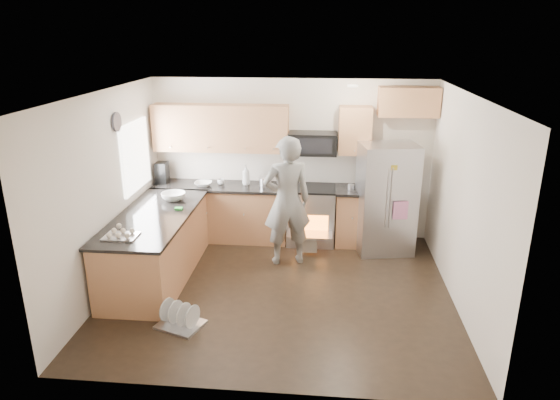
# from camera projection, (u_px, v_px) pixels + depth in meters

# --- Properties ---
(ground) EXTENTS (4.50, 4.50, 0.00)m
(ground) POSITION_uv_depth(u_px,v_px,m) (280.00, 290.00, 6.69)
(ground) COLOR black
(ground) RESTS_ON ground
(room_shell) EXTENTS (4.54, 4.04, 2.62)m
(room_shell) POSITION_uv_depth(u_px,v_px,m) (277.00, 169.00, 6.17)
(room_shell) COLOR silver
(room_shell) RESTS_ON ground
(back_cabinet_run) EXTENTS (4.45, 0.64, 2.50)m
(back_cabinet_run) POSITION_uv_depth(u_px,v_px,m) (254.00, 183.00, 8.08)
(back_cabinet_run) COLOR #B9784A
(back_cabinet_run) RESTS_ON ground
(peninsula) EXTENTS (0.96, 2.36, 1.04)m
(peninsula) POSITION_uv_depth(u_px,v_px,m) (156.00, 246.00, 6.93)
(peninsula) COLOR #B9784A
(peninsula) RESTS_ON ground
(stove_range) EXTENTS (0.76, 0.97, 1.79)m
(stove_range) POSITION_uv_depth(u_px,v_px,m) (311.00, 202.00, 8.03)
(stove_range) COLOR #B7B7BC
(stove_range) RESTS_ON ground
(refrigerator) EXTENTS (0.93, 0.78, 1.71)m
(refrigerator) POSITION_uv_depth(u_px,v_px,m) (386.00, 199.00, 7.65)
(refrigerator) COLOR #B7B7BC
(refrigerator) RESTS_ON ground
(person) EXTENTS (0.80, 0.64, 1.92)m
(person) POSITION_uv_depth(u_px,v_px,m) (287.00, 201.00, 7.21)
(person) COLOR gray
(person) RESTS_ON ground
(dish_rack) EXTENTS (0.61, 0.55, 0.31)m
(dish_rack) POSITION_uv_depth(u_px,v_px,m) (180.00, 319.00, 5.86)
(dish_rack) COLOR #B7B7BC
(dish_rack) RESTS_ON ground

